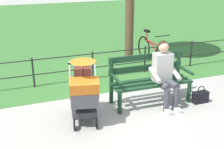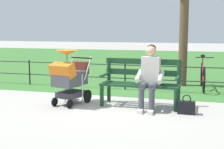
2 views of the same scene
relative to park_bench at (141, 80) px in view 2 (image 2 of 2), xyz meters
The scene contains 8 objects.
ground_plane 0.89m from the park_bench, ahead, with size 60.00×60.00×0.00m, color #ADA89E.
grass_lawn 8.73m from the park_bench, 85.33° to the right, with size 40.00×16.00×0.01m, color #3D7533.
park_bench is the anchor object (origin of this frame).
person_on_bench 0.34m from the park_bench, 133.93° to the left, with size 0.54×0.74×1.28m.
stroller 1.49m from the park_bench, 13.32° to the left, with size 0.68×0.97×1.15m.
handbag 1.12m from the park_bench, 154.95° to the left, with size 0.32×0.14×0.37m.
park_fence 1.62m from the park_bench, 74.82° to the right, with size 8.41×0.04×0.70m.
bicycle 2.53m from the park_bench, 119.52° to the right, with size 0.44×1.66×0.89m.
Camera 2 is at (-1.87, 6.21, 1.58)m, focal length 50.42 mm.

